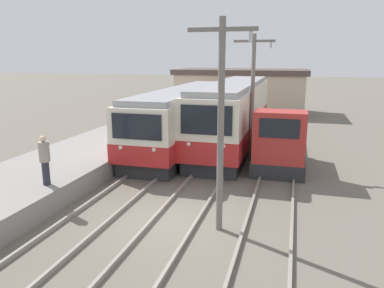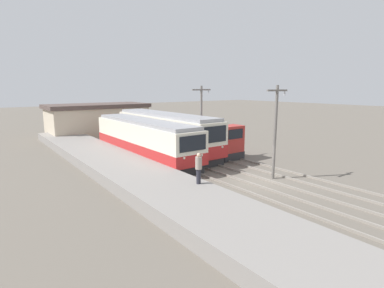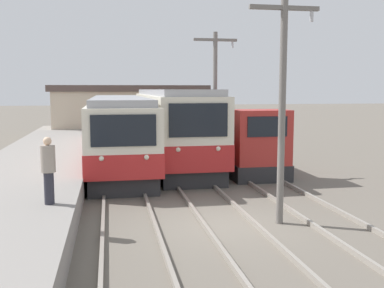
{
  "view_description": "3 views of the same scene",
  "coord_description": "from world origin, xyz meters",
  "views": [
    {
      "loc": [
        3.79,
        -10.92,
        5.3
      ],
      "look_at": [
        -0.78,
        5.6,
        1.32
      ],
      "focal_mm": 35.0,
      "sensor_mm": 36.0,
      "label": 1
    },
    {
      "loc": [
        -14.79,
        -12.96,
        6.23
      ],
      "look_at": [
        -1.33,
        5.22,
        1.98
      ],
      "focal_mm": 28.0,
      "sensor_mm": 36.0,
      "label": 2
    },
    {
      "loc": [
        -3.09,
        -12.11,
        3.85
      ],
      "look_at": [
        0.07,
        4.88,
        1.74
      ],
      "focal_mm": 42.0,
      "sensor_mm": 36.0,
      "label": 3
    }
  ],
  "objects": [
    {
      "name": "track_left",
      "position": [
        -2.6,
        0.0,
        0.07
      ],
      "size": [
        1.54,
        60.0,
        0.14
      ],
      "color": "gray",
      "rests_on": "ground"
    },
    {
      "name": "catenary_mast_mid",
      "position": [
        1.71,
        7.94,
        3.52
      ],
      "size": [
        2.0,
        0.2,
        6.41
      ],
      "color": "slate",
      "rests_on": "ground"
    },
    {
      "name": "station_building",
      "position": [
        -1.39,
        26.0,
        2.11
      ],
      "size": [
        12.6,
        6.3,
        4.17
      ],
      "color": "beige",
      "rests_on": "ground"
    },
    {
      "name": "commuter_train_center",
      "position": [
        0.2,
        11.77,
        1.78
      ],
      "size": [
        2.84,
        15.05,
        3.85
      ],
      "color": "#28282B",
      "rests_on": "ground"
    },
    {
      "name": "track_center",
      "position": [
        0.2,
        0.0,
        0.07
      ],
      "size": [
        1.54,
        60.0,
        0.14
      ],
      "color": "gray",
      "rests_on": "ground"
    },
    {
      "name": "shunting_locomotive",
      "position": [
        3.2,
        7.16,
        1.21
      ],
      "size": [
        2.4,
        4.69,
        3.0
      ],
      "color": "#28282B",
      "rests_on": "ground"
    },
    {
      "name": "commuter_train_left",
      "position": [
        -2.6,
        10.78,
        1.62
      ],
      "size": [
        2.84,
        14.9,
        3.47
      ],
      "color": "#28282B",
      "rests_on": "ground"
    },
    {
      "name": "catenary_mast_near",
      "position": [
        1.71,
        -0.17,
        3.52
      ],
      "size": [
        2.0,
        0.2,
        6.41
      ],
      "color": "slate",
      "rests_on": "ground"
    },
    {
      "name": "person_on_platform",
      "position": [
        -4.69,
        0.05,
        1.8
      ],
      "size": [
        0.38,
        0.38,
        1.8
      ],
      "color": "#282833",
      "rests_on": "platform_left"
    },
    {
      "name": "track_right",
      "position": [
        3.2,
        0.0,
        0.07
      ],
      "size": [
        1.54,
        60.0,
        0.14
      ],
      "color": "gray",
      "rests_on": "ground"
    },
    {
      "name": "ground_plane",
      "position": [
        0.0,
        0.0,
        0.0
      ],
      "size": [
        200.0,
        200.0,
        0.0
      ],
      "primitive_type": "plane",
      "color": "#665E54"
    },
    {
      "name": "platform_left",
      "position": [
        -6.25,
        0.0,
        0.41
      ],
      "size": [
        4.5,
        54.0,
        0.82
      ],
      "primitive_type": "cube",
      "color": "gray",
      "rests_on": "ground"
    }
  ]
}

